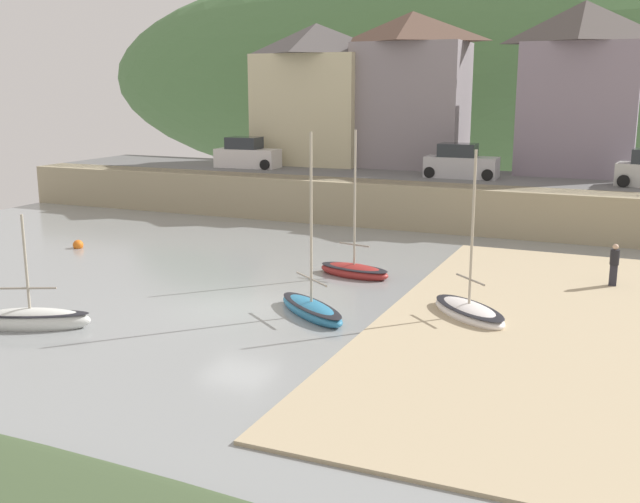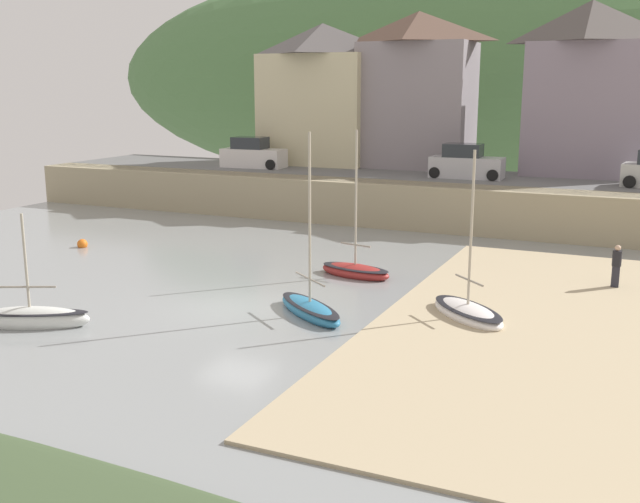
% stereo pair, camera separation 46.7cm
% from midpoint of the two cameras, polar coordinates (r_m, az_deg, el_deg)
% --- Properties ---
extents(ground, '(48.00, 41.00, 0.61)m').
position_cam_midpoint_polar(ground, '(18.19, -17.48, -12.01)').
color(ground, gray).
extents(quay_seawall, '(48.00, 9.40, 2.40)m').
position_cam_midpoint_polar(quay_seawall, '(41.69, 6.27, 3.90)').
color(quay_seawall, tan).
rests_on(quay_seawall, ground).
extents(hillside_backdrop, '(80.00, 44.00, 24.04)m').
position_cam_midpoint_polar(hillside_backdrop, '(78.82, 12.02, 12.88)').
color(hillside_backdrop, '#4D7744').
rests_on(hillside_backdrop, ground).
extents(waterfront_building_left, '(7.56, 6.06, 9.21)m').
position_cam_midpoint_polar(waterfront_building_left, '(51.30, 0.47, 12.00)').
color(waterfront_building_left, beige).
rests_on(waterfront_building_left, ground).
extents(waterfront_building_centre, '(7.19, 4.77, 9.73)m').
position_cam_midpoint_polar(waterfront_building_centre, '(49.00, 7.71, 12.18)').
color(waterfront_building_centre, gray).
rests_on(waterfront_building_centre, ground).
extents(waterfront_building_right, '(6.82, 5.13, 9.95)m').
position_cam_midpoint_polar(waterfront_building_right, '(47.07, 19.99, 11.69)').
color(waterfront_building_right, gray).
rests_on(waterfront_building_right, ground).
extents(sailboat_nearest_shore, '(3.31, 1.83, 6.02)m').
position_cam_midpoint_polar(sailboat_nearest_shore, '(30.32, 3.15, -1.42)').
color(sailboat_nearest_shore, maroon).
rests_on(sailboat_nearest_shore, ground).
extents(sailboat_far_left, '(3.63, 3.16, 6.25)m').
position_cam_midpoint_polar(sailboat_far_left, '(25.16, -0.24, -4.34)').
color(sailboat_far_left, teal).
rests_on(sailboat_far_left, ground).
extents(dinghy_open_wooden, '(3.49, 3.42, 5.73)m').
position_cam_midpoint_polar(dinghy_open_wooden, '(25.25, 11.74, -4.55)').
color(dinghy_open_wooden, white).
rests_on(dinghy_open_wooden, ground).
extents(sailboat_tall_mast, '(3.82, 2.44, 3.88)m').
position_cam_midpoint_polar(sailboat_tall_mast, '(25.61, -20.76, -4.79)').
color(sailboat_tall_mast, silver).
rests_on(sailboat_tall_mast, ground).
extents(parked_car_near_slipway, '(4.18, 1.90, 1.95)m').
position_cam_midpoint_polar(parked_car_near_slipway, '(48.77, -4.87, 7.36)').
color(parked_car_near_slipway, silver).
rests_on(parked_car_near_slipway, ground).
extents(parked_car_by_wall, '(4.12, 1.82, 1.95)m').
position_cam_midpoint_polar(parked_car_by_wall, '(43.73, 11.39, 6.58)').
color(parked_car_by_wall, '#B7B7BB').
rests_on(parked_car_by_wall, ground).
extents(person_on_slipway, '(0.34, 0.34, 1.62)m').
position_cam_midpoint_polar(person_on_slipway, '(30.33, 22.12, -0.90)').
color(person_on_slipway, '#282833').
rests_on(person_on_slipway, ground).
extents(mooring_buoy, '(0.49, 0.49, 0.49)m').
position_cam_midpoint_polar(mooring_buoy, '(37.41, -17.36, 0.54)').
color(mooring_buoy, orange).
rests_on(mooring_buoy, ground).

